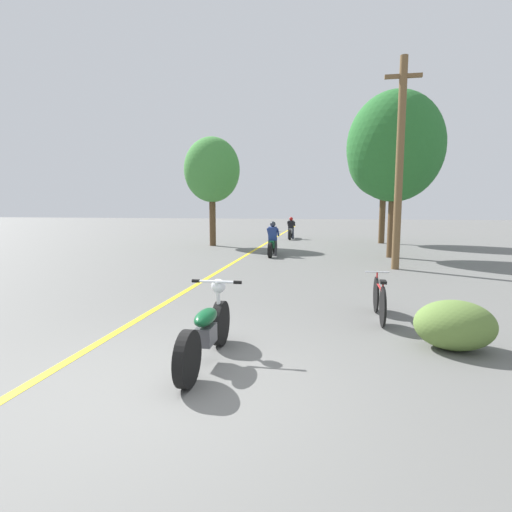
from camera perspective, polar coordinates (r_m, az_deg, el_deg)
name	(u,v)px	position (r m, az deg, el deg)	size (l,w,h in m)	color
ground_plane	(180,385)	(4.82, -10.78, -17.66)	(120.00, 120.00, 0.00)	#60605E
lane_stripe_center	(249,253)	(17.20, -0.94, 0.42)	(0.14, 48.00, 0.01)	yellow
utility_pole	(400,163)	(13.55, 19.83, 12.43)	(1.10, 0.24, 6.55)	brown
roadside_tree_right_near	(395,147)	(16.71, 19.25, 14.48)	(3.65, 3.28, 6.38)	#513A23
roadside_tree_right_far	(385,156)	(22.98, 17.89, 13.38)	(3.85, 3.46, 6.88)	#513A23
roadside_tree_left	(212,170)	(20.60, -6.32, 12.07)	(2.82, 2.53, 5.45)	#513A23
roadside_bush	(455,325)	(6.35, 26.50, -8.81)	(1.10, 0.88, 0.70)	#5B7A38
motorcycle_foreground	(207,330)	(5.28, -7.00, -10.47)	(0.71, 2.04, 0.99)	black
motorcycle_rider_lead	(273,243)	(16.36, 2.39, 1.92)	(0.50, 2.08, 1.40)	black
motorcycle_rider_far	(291,231)	(24.82, 5.02, 3.64)	(0.50, 2.16, 1.35)	black
bicycle_parked	(379,299)	(7.50, 17.20, -5.87)	(0.44, 1.64, 0.80)	black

